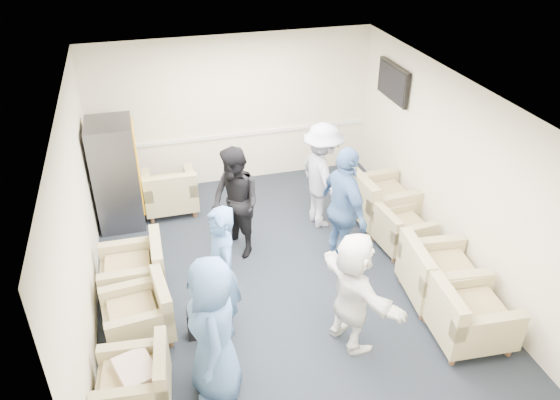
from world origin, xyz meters
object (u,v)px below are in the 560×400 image
object	(u,v)px
armchair_left_near	(139,382)
person_mid_right	(344,210)
person_back_left	(236,203)
armchair_right_midfar	(399,231)
person_back_right	(322,176)
armchair_right_near	(465,316)
armchair_left_far	(137,272)
person_front_left	(213,330)
armchair_right_far	(378,201)
armchair_left_mid	(142,315)
person_front_right	(353,292)
vending_machine	(116,174)
armchair_corner	(170,193)
person_mid_left	(221,273)
armchair_right_midnear	(437,275)

from	to	relation	value
armchair_left_near	person_mid_right	xyz separation A→B (m)	(2.96, 1.74, 0.63)
armchair_left_near	person_back_left	distance (m)	2.96
armchair_right_midfar	person_back_right	distance (m)	1.45
armchair_right_near	armchair_left_far	bearing A→B (deg)	66.91
person_front_left	person_back_left	xyz separation A→B (m)	(0.74, 2.48, -0.02)
armchair_right_far	armchair_left_mid	bearing A→B (deg)	109.03
armchair_left_mid	person_mid_right	distance (m)	3.02
armchair_right_midfar	person_front_right	size ratio (longest dim) A/B	0.52
armchair_right_midfar	armchair_right_far	size ratio (longest dim) A/B	0.81
vending_machine	armchair_left_mid	bearing A→B (deg)	-86.40
armchair_corner	person_front_right	xyz separation A→B (m)	(1.79, -3.65, 0.43)
armchair_corner	person_back_left	xyz separation A→B (m)	(0.84, -1.45, 0.51)
person_front_right	armchair_left_near	bearing A→B (deg)	80.59
armchair_left_mid	armchair_left_far	world-z (taller)	armchair_left_far
person_front_left	person_front_right	bearing A→B (deg)	104.00
person_front_left	armchair_right_near	bearing A→B (deg)	93.58
armchair_right_near	armchair_right_midfar	xyz separation A→B (m)	(0.10, 1.98, -0.06)
person_mid_left	person_mid_right	distance (m)	2.07
armchair_corner	person_back_left	bearing A→B (deg)	120.10
armchair_right_near	person_mid_left	bearing A→B (deg)	75.29
armchair_left_near	armchair_corner	distance (m)	3.97
person_front_left	person_front_right	size ratio (longest dim) A/B	1.12
armchair_left_far	armchair_corner	size ratio (longest dim) A/B	0.99
armchair_left_far	person_front_left	world-z (taller)	person_front_left
vending_machine	person_mid_right	bearing A→B (deg)	-33.94
armchair_left_far	person_mid_left	distance (m)	1.52
armchair_corner	person_back_right	bearing A→B (deg)	155.86
person_mid_left	person_back_left	world-z (taller)	person_mid_left
armchair_left_far	armchair_right_far	size ratio (longest dim) A/B	0.85
armchair_right_midnear	armchair_right_far	world-z (taller)	armchair_right_far
person_mid_left	armchair_right_midfar	bearing A→B (deg)	101.91
person_back_left	person_front_right	distance (m)	2.39
person_front_left	person_back_left	bearing A→B (deg)	167.86
armchair_right_far	vending_machine	bearing A→B (deg)	70.65
armchair_right_midfar	armchair_left_mid	bearing A→B (deg)	97.40
person_front_left	person_back_right	bearing A→B (deg)	147.06
armchair_right_near	person_front_left	bearing A→B (deg)	93.47
person_mid_left	person_back_right	bearing A→B (deg)	127.78
armchair_right_midfar	armchair_right_far	bearing A→B (deg)	-4.63
armchair_left_near	armchair_right_near	distance (m)	3.86
armchair_right_midnear	person_back_right	bearing A→B (deg)	28.22
armchair_right_near	person_back_left	distance (m)	3.45
armchair_left_far	person_back_right	world-z (taller)	person_back_right
vending_machine	person_mid_right	size ratio (longest dim) A/B	0.94
armchair_left_near	person_back_left	xyz separation A→B (m)	(1.57, 2.45, 0.55)
person_mid_left	armchair_left_mid	bearing A→B (deg)	-106.39
armchair_left_near	person_front_right	size ratio (longest dim) A/B	0.53
vending_machine	person_front_left	bearing A→B (deg)	-76.57
armchair_right_near	armchair_right_midfar	size ratio (longest dim) A/B	1.18
person_mid_right	person_back_left	bearing A→B (deg)	54.80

